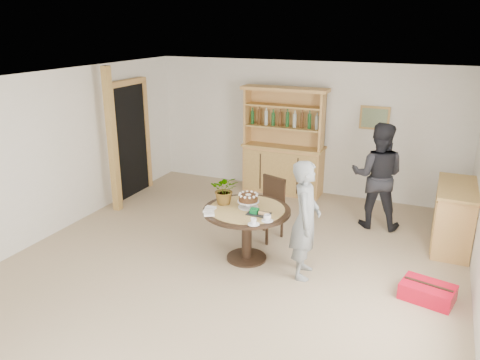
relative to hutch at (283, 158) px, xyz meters
name	(u,v)px	position (x,y,z in m)	size (l,w,h in m)	color
ground	(227,271)	(0.30, -3.24, -0.69)	(7.00, 7.00, 0.00)	tan
room_shell	(226,145)	(0.30, -3.23, 1.05)	(6.04, 7.04, 2.52)	white
doorway	(130,138)	(-2.63, -1.24, 0.42)	(0.13, 1.10, 2.18)	black
pine_post	(112,141)	(-2.40, -2.04, 0.56)	(0.12, 0.12, 2.50)	tan
hutch	(283,158)	(0.00, 0.00, 0.00)	(1.62, 0.54, 2.04)	tan
sideboard	(454,216)	(3.04, -1.24, -0.22)	(0.54, 1.26, 0.94)	tan
dining_table	(247,219)	(0.41, -2.82, -0.08)	(1.20, 1.20, 0.76)	black
dining_chair	(269,204)	(0.44, -2.00, -0.15)	(0.54, 0.54, 0.95)	black
birthday_cake	(248,199)	(0.41, -2.77, 0.19)	(0.30, 0.30, 0.20)	white
flower_vase	(225,189)	(0.06, -2.77, 0.28)	(0.38, 0.33, 0.42)	#3F7233
gift_tray	(258,213)	(0.63, -2.95, 0.10)	(0.30, 0.20, 0.08)	black
coffee_cup_a	(267,218)	(0.81, -3.10, 0.11)	(0.15, 0.15, 0.09)	white
coffee_cup_b	(254,222)	(0.69, -3.27, 0.11)	(0.15, 0.15, 0.08)	white
napkins	(209,211)	(0.00, -3.14, 0.09)	(0.24, 0.33, 0.03)	white
teen_boy	(305,220)	(1.26, -2.92, 0.09)	(0.57, 0.37, 1.56)	slate
adult_person	(377,176)	(1.87, -0.95, 0.17)	(0.83, 0.65, 1.71)	black
red_suitcase	(428,292)	(2.80, -2.91, -0.59)	(0.67, 0.52, 0.21)	red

